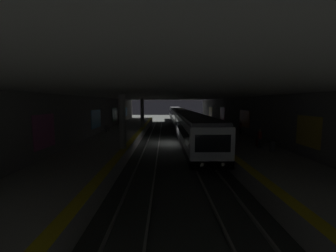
{
  "coord_description": "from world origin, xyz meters",
  "views": [
    {
      "loc": [
        -25.72,
        0.8,
        4.94
      ],
      "look_at": [
        10.1,
        0.21,
        1.01
      ],
      "focal_mm": 22.96,
      "sensor_mm": 36.0,
      "label": 1
    }
  ],
  "objects_px": {
    "metro_train": "(181,118)",
    "bench_right_near": "(107,128)",
    "trash_bin": "(272,146)",
    "bench_right_far": "(124,120)",
    "pillar_far": "(142,113)",
    "bench_right_mid": "(121,122)",
    "suitcase_rolling": "(258,143)",
    "bench_left_far": "(223,124)",
    "bench_left_mid": "(229,126)",
    "backpack_on_floor": "(232,134)",
    "person_walking_mid": "(260,138)",
    "person_waiting_near": "(240,127)",
    "pillar_near": "(122,122)"
  },
  "relations": [
    {
      "from": "bench_left_mid",
      "to": "bench_right_far",
      "type": "bearing_deg",
      "value": 59.68
    },
    {
      "from": "person_walking_mid",
      "to": "suitcase_rolling",
      "type": "xyz_separation_m",
      "value": [
        0.76,
        -0.19,
        -0.59
      ]
    },
    {
      "from": "metro_train",
      "to": "trash_bin",
      "type": "xyz_separation_m",
      "value": [
        -22.77,
        -5.6,
        -0.55
      ]
    },
    {
      "from": "bench_right_near",
      "to": "bench_right_mid",
      "type": "height_order",
      "value": "same"
    },
    {
      "from": "metro_train",
      "to": "bench_right_near",
      "type": "distance_m",
      "value": 15.22
    },
    {
      "from": "bench_left_far",
      "to": "backpack_on_floor",
      "type": "bearing_deg",
      "value": 171.42
    },
    {
      "from": "bench_left_far",
      "to": "suitcase_rolling",
      "type": "xyz_separation_m",
      "value": [
        -15.18,
        1.03,
        -0.22
      ]
    },
    {
      "from": "bench_left_far",
      "to": "suitcase_rolling",
      "type": "relative_size",
      "value": 1.87
    },
    {
      "from": "metro_train",
      "to": "backpack_on_floor",
      "type": "xyz_separation_m",
      "value": [
        -14.42,
        -5.0,
        -0.77
      ]
    },
    {
      "from": "bench_left_mid",
      "to": "backpack_on_floor",
      "type": "distance_m",
      "value": 5.88
    },
    {
      "from": "bench_left_mid",
      "to": "bench_left_far",
      "type": "height_order",
      "value": "same"
    },
    {
      "from": "bench_left_far",
      "to": "bench_left_mid",
      "type": "bearing_deg",
      "value": 180.0
    },
    {
      "from": "bench_right_near",
      "to": "bench_right_mid",
      "type": "relative_size",
      "value": 1.0
    },
    {
      "from": "pillar_far",
      "to": "person_walking_mid",
      "type": "relative_size",
      "value": 2.74
    },
    {
      "from": "metro_train",
      "to": "bench_right_far",
      "type": "xyz_separation_m",
      "value": [
        1.28,
        10.73,
        -0.45
      ]
    },
    {
      "from": "metro_train",
      "to": "suitcase_rolling",
      "type": "height_order",
      "value": "metro_train"
    },
    {
      "from": "bench_right_near",
      "to": "bench_right_mid",
      "type": "distance_m",
      "value": 9.16
    },
    {
      "from": "pillar_far",
      "to": "bench_right_far",
      "type": "distance_m",
      "value": 7.88
    },
    {
      "from": "bench_right_near",
      "to": "bench_right_far",
      "type": "xyz_separation_m",
      "value": [
        12.05,
        0.0,
        0.0
      ]
    },
    {
      "from": "backpack_on_floor",
      "to": "person_walking_mid",
      "type": "bearing_deg",
      "value": -179.05
    },
    {
      "from": "trash_bin",
      "to": "bench_left_far",
      "type": "bearing_deg",
      "value": -2.44
    },
    {
      "from": "bench_right_mid",
      "to": "suitcase_rolling",
      "type": "relative_size",
      "value": 1.87
    },
    {
      "from": "bench_right_near",
      "to": "trash_bin",
      "type": "xyz_separation_m",
      "value": [
        -11.99,
        -16.33,
        -0.1
      ]
    },
    {
      "from": "suitcase_rolling",
      "to": "backpack_on_floor",
      "type": "xyz_separation_m",
      "value": [
        6.32,
        0.31,
        -0.11
      ]
    },
    {
      "from": "bench_left_mid",
      "to": "person_waiting_near",
      "type": "bearing_deg",
      "value": 179.79
    },
    {
      "from": "person_walking_mid",
      "to": "bench_left_far",
      "type": "bearing_deg",
      "value": -4.37
    },
    {
      "from": "bench_right_far",
      "to": "backpack_on_floor",
      "type": "relative_size",
      "value": 4.25
    },
    {
      "from": "bench_right_far",
      "to": "bench_left_mid",
      "type": "bearing_deg",
      "value": -120.32
    },
    {
      "from": "bench_left_far",
      "to": "bench_right_far",
      "type": "xyz_separation_m",
      "value": [
        6.84,
        17.07,
        0.0
      ]
    },
    {
      "from": "metro_train",
      "to": "bench_right_near",
      "type": "bearing_deg",
      "value": 135.12
    },
    {
      "from": "bench_right_near",
      "to": "metro_train",
      "type": "bearing_deg",
      "value": -44.88
    },
    {
      "from": "bench_right_mid",
      "to": "person_waiting_near",
      "type": "bearing_deg",
      "value": -124.75
    },
    {
      "from": "person_waiting_near",
      "to": "backpack_on_floor",
      "type": "height_order",
      "value": "person_waiting_near"
    },
    {
      "from": "bench_left_far",
      "to": "bench_right_near",
      "type": "xyz_separation_m",
      "value": [
        -5.22,
        17.07,
        0.0
      ]
    },
    {
      "from": "bench_right_mid",
      "to": "suitcase_rolling",
      "type": "xyz_separation_m",
      "value": [
        -19.13,
        -16.04,
        -0.22
      ]
    },
    {
      "from": "pillar_far",
      "to": "bench_left_far",
      "type": "height_order",
      "value": "pillar_far"
    },
    {
      "from": "bench_right_far",
      "to": "person_walking_mid",
      "type": "xyz_separation_m",
      "value": [
        -22.78,
        -15.85,
        0.38
      ]
    },
    {
      "from": "person_waiting_near",
      "to": "suitcase_rolling",
      "type": "relative_size",
      "value": 1.77
    },
    {
      "from": "pillar_far",
      "to": "person_walking_mid",
      "type": "height_order",
      "value": "pillar_far"
    },
    {
      "from": "bench_left_far",
      "to": "person_walking_mid",
      "type": "bearing_deg",
      "value": 175.63
    },
    {
      "from": "bench_left_far",
      "to": "person_waiting_near",
      "type": "xyz_separation_m",
      "value": [
        -7.89,
        0.02,
        0.35
      ]
    },
    {
      "from": "bench_left_far",
      "to": "person_walking_mid",
      "type": "height_order",
      "value": "person_walking_mid"
    },
    {
      "from": "bench_right_far",
      "to": "person_waiting_near",
      "type": "xyz_separation_m",
      "value": [
        -14.72,
        -17.05,
        0.35
      ]
    },
    {
      "from": "metro_train",
      "to": "suitcase_rolling",
      "type": "relative_size",
      "value": 58.08
    },
    {
      "from": "bench_right_mid",
      "to": "pillar_near",
      "type": "bearing_deg",
      "value": -168.07
    },
    {
      "from": "bench_right_near",
      "to": "trash_bin",
      "type": "relative_size",
      "value": 2.0
    },
    {
      "from": "pillar_far",
      "to": "bench_left_far",
      "type": "distance_m",
      "value": 13.01
    },
    {
      "from": "bench_right_near",
      "to": "pillar_far",
      "type": "bearing_deg",
      "value": -36.73
    },
    {
      "from": "bench_left_far",
      "to": "pillar_far",
      "type": "bearing_deg",
      "value": 88.27
    },
    {
      "from": "pillar_far",
      "to": "bench_right_mid",
      "type": "height_order",
      "value": "pillar_far"
    }
  ]
}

